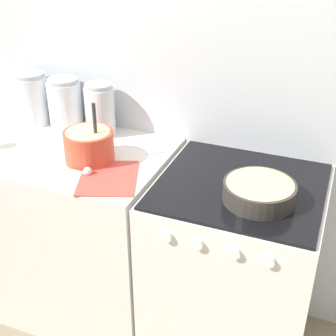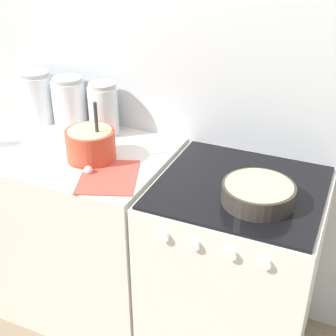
% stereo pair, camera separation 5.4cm
% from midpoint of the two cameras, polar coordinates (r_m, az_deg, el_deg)
% --- Properties ---
extents(wall_back, '(4.79, 0.05, 2.40)m').
position_cam_midpoint_polar(wall_back, '(2.16, 3.59, 11.08)').
color(wall_back, silver).
rests_on(wall_back, ground_plane).
extents(countertop_cabinet, '(0.90, 0.64, 0.90)m').
position_cam_midpoint_polar(countertop_cabinet, '(2.41, -10.06, -7.36)').
color(countertop_cabinet, silver).
rests_on(countertop_cabinet, ground_plane).
extents(stove, '(0.68, 0.66, 0.90)m').
position_cam_midpoint_polar(stove, '(2.15, 8.68, -12.51)').
color(stove, white).
rests_on(stove, ground_plane).
extents(mixing_bowl, '(0.21, 0.21, 0.27)m').
position_cam_midpoint_polar(mixing_bowl, '(2.04, -8.66, 3.04)').
color(mixing_bowl, '#D84C33').
rests_on(mixing_bowl, countertop_cabinet).
extents(baking_pan, '(0.27, 0.27, 0.08)m').
position_cam_midpoint_polar(baking_pan, '(1.77, 11.82, -3.01)').
color(baking_pan, '#38332D').
rests_on(baking_pan, stove).
extents(storage_jar_left, '(0.16, 0.16, 0.26)m').
position_cam_midpoint_polar(storage_jar_left, '(2.49, -15.00, 7.97)').
color(storage_jar_left, silver).
rests_on(storage_jar_left, countertop_cabinet).
extents(storage_jar_middle, '(0.16, 0.16, 0.26)m').
position_cam_midpoint_polar(storage_jar_middle, '(2.37, -11.25, 7.40)').
color(storage_jar_middle, silver).
rests_on(storage_jar_middle, countertop_cabinet).
extents(storage_jar_right, '(0.14, 0.14, 0.25)m').
position_cam_midpoint_polar(storage_jar_right, '(2.28, -7.18, 6.75)').
color(storage_jar_right, silver).
rests_on(storage_jar_right, countertop_cabinet).
extents(recipe_page, '(0.32, 0.35, 0.01)m').
position_cam_midpoint_polar(recipe_page, '(1.92, -6.46, -1.06)').
color(recipe_page, '#CC4C3F').
rests_on(recipe_page, countertop_cabinet).
extents(measuring_spoon, '(0.12, 0.04, 0.04)m').
position_cam_midpoint_polar(measuring_spoon, '(1.96, -9.21, -0.25)').
color(measuring_spoon, white).
rests_on(measuring_spoon, countertop_cabinet).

